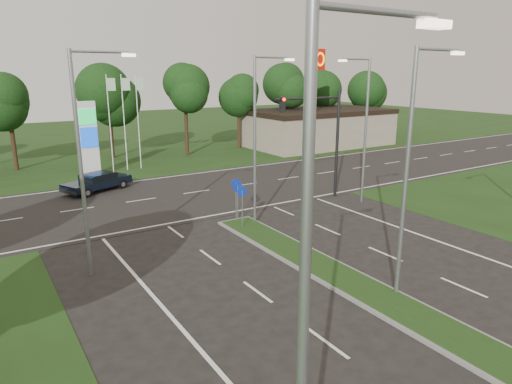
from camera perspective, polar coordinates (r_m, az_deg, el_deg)
verge_far at (r=61.15m, az=-20.85°, el=6.11°), size 160.00×50.00×0.02m
cross_road at (r=31.91m, az=-9.07°, el=-0.26°), size 160.00×12.00×0.02m
median_kerb at (r=16.77m, az=20.56°, el=-15.12°), size 2.00×26.00×0.12m
commercial_building at (r=53.20m, az=7.76°, el=7.95°), size 16.00×9.00×4.00m
streetlight_median_near at (r=16.97m, az=18.80°, el=3.52°), size 2.53×0.22×9.00m
streetlight_median_far at (r=24.41m, az=0.24°, el=7.50°), size 2.53×0.22×9.00m
streetlight_left_near at (r=6.55m, az=7.43°, el=-13.33°), size 2.53×0.22×9.00m
streetlight_left_far at (r=19.02m, az=-20.62°, el=4.50°), size 2.53×0.22×9.00m
streetlight_right_far at (r=29.34m, az=13.32°, el=8.33°), size 2.53×0.22×9.00m
traffic_signal at (r=29.74m, az=8.31°, el=7.82°), size 5.10×0.42×7.00m
median_signs at (r=24.89m, az=-2.20°, el=-0.27°), size 1.16×1.76×2.38m
gas_pylon at (r=38.66m, az=-19.90°, el=6.49°), size 5.80×1.26×8.00m
mcdonalds_sign at (r=47.18m, az=7.41°, el=14.41°), size 2.20×0.47×10.40m
treeline_far at (r=45.98m, az=-17.47°, el=12.43°), size 6.00×6.00×9.90m
navy_sedan at (r=34.04m, az=-19.23°, el=1.23°), size 5.03×3.58×1.28m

